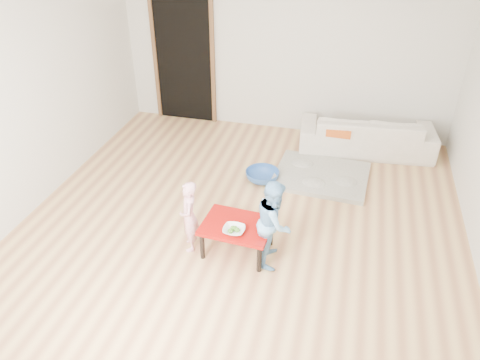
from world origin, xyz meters
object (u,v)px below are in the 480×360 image
at_px(red_table, 237,238).
at_px(bowl, 234,230).
at_px(child_pink, 189,217).
at_px(sofa, 367,133).
at_px(basin, 262,176).
at_px(child_blue, 274,222).

distance_m(red_table, bowl, 0.25).
relative_size(bowl, child_pink, 0.27).
relative_size(red_table, child_pink, 0.88).
height_order(sofa, red_table, sofa).
xyz_separation_m(sofa, red_table, (-1.24, -2.64, -0.10)).
xyz_separation_m(red_table, basin, (-0.04, 1.45, -0.11)).
distance_m(child_blue, basin, 1.58).
bearing_deg(red_table, child_blue, -2.84).
relative_size(sofa, child_pink, 2.33).
distance_m(red_table, child_pink, 0.55).
xyz_separation_m(child_pink, child_blue, (0.89, 0.04, 0.07)).
bearing_deg(basin, bowl, -88.48).
xyz_separation_m(sofa, child_blue, (-0.85, -2.66, 0.20)).
bearing_deg(basin, red_table, -88.45).
height_order(child_blue, basin, child_blue).
relative_size(sofa, child_blue, 2.00).
relative_size(red_table, child_blue, 0.76).
height_order(sofa, bowl, sofa).
bearing_deg(sofa, basin, 37.43).
bearing_deg(child_blue, bowl, 103.50).
bearing_deg(red_table, child_pink, -173.13).
bearing_deg(sofa, child_pink, 51.67).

